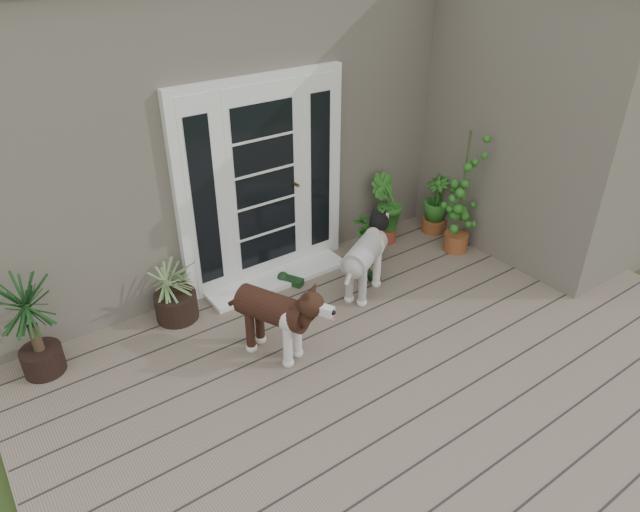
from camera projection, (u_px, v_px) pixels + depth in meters
deck at (420, 380)px, 4.94m from camera, size 6.20×4.60×0.12m
house_main at (192, 100)px, 7.15m from camera, size 7.40×4.00×3.10m
house_wing at (550, 121)px, 6.40m from camera, size 1.60×2.40×3.10m
door_unit at (263, 183)px, 5.80m from camera, size 1.90×0.14×2.15m
door_step at (278, 278)px, 6.19m from camera, size 1.60×0.40×0.05m
brindle_dog at (273, 321)px, 4.97m from camera, size 0.70×0.95×0.73m
white_dog at (364, 264)px, 5.81m from camera, size 0.92×0.72×0.71m
spider_plant at (173, 286)px, 5.44m from camera, size 0.86×0.86×0.73m
yucca at (33, 327)px, 4.72m from camera, size 0.77×0.77×0.94m
herb_a at (370, 237)px, 6.47m from camera, size 0.53×0.53×0.55m
herb_b at (386, 217)px, 6.81m from camera, size 0.59×0.59×0.63m
herb_c at (435, 209)px, 7.05m from camera, size 0.42×0.42×0.59m
sapling at (463, 191)px, 6.40m from camera, size 0.53×0.53×1.50m
clog_left at (291, 280)px, 6.12m from camera, size 0.28×0.35×0.09m
clog_right at (371, 275)px, 6.21m from camera, size 0.13×0.27×0.08m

